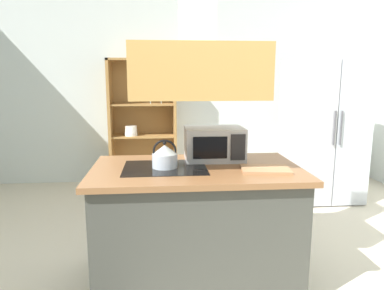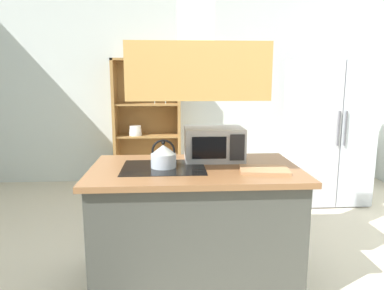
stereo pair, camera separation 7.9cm
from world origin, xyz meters
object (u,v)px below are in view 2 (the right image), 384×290
Objects in this scene: refrigerator at (327,131)px; cutting_board at (264,170)px; dish_cabinet at (147,130)px; microwave at (214,144)px; kettle at (163,156)px.

refrigerator reaches higher than cutting_board.
microwave is (0.68, -2.41, 0.23)m from dish_cabinet.
dish_cabinet reaches higher than refrigerator.
refrigerator reaches higher than microwave.
microwave is at bearing 31.04° from kettle.
kettle is (-2.02, -1.81, 0.10)m from refrigerator.
kettle is at bearing -148.96° from microwave.
cutting_board is (0.71, -0.14, -0.08)m from kettle.
dish_cabinet is at bearing 96.03° from kettle.
dish_cabinet is at bearing 105.65° from microwave.
microwave is at bearing 129.86° from cutting_board.
cutting_board is 0.74× the size of microwave.
cutting_board is (0.99, -2.79, 0.11)m from dish_cabinet.
dish_cabinet is 2.52m from microwave.
dish_cabinet is 3.93× the size of microwave.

